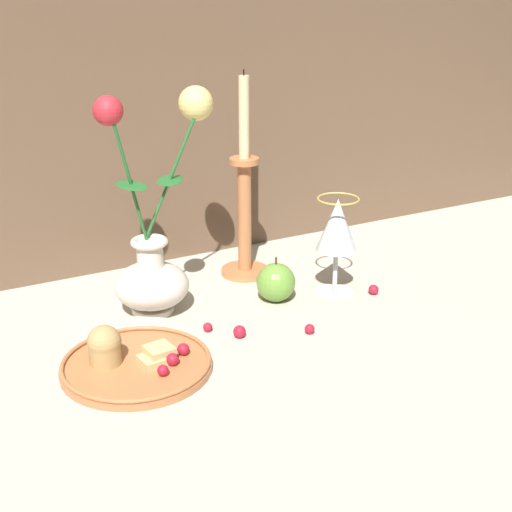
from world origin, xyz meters
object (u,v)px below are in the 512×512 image
at_px(candlestick, 245,211).
at_px(apple_beside_vase, 276,282).
at_px(vase, 154,253).
at_px(wine_glass, 337,229).
at_px(plate_with_pastries, 132,361).

xyz_separation_m(candlestick, apple_beside_vase, (-0.01, -0.13, -0.09)).
xyz_separation_m(vase, wine_glass, (0.29, -0.08, 0.02)).
xyz_separation_m(vase, plate_with_pastries, (-0.10, -0.16, -0.09)).
distance_m(plate_with_pastries, candlestick, 0.39).
bearing_deg(apple_beside_vase, plate_with_pastries, -160.16).
bearing_deg(candlestick, apple_beside_vase, -93.49).
bearing_deg(plate_with_pastries, candlestick, 37.98).
relative_size(wine_glass, apple_beside_vase, 2.18).
relative_size(plate_with_pastries, apple_beside_vase, 2.69).
distance_m(candlestick, apple_beside_vase, 0.15).
height_order(vase, plate_with_pastries, vase).
relative_size(wine_glass, candlestick, 0.46).
height_order(wine_glass, candlestick, candlestick).
height_order(wine_glass, apple_beside_vase, wine_glass).
xyz_separation_m(plate_with_pastries, apple_beside_vase, (0.29, 0.10, 0.02)).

